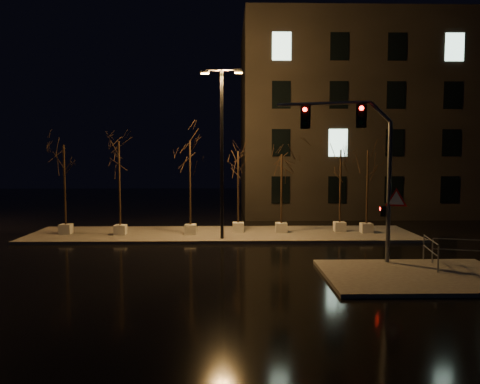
{
  "coord_description": "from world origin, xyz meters",
  "views": [
    {
      "loc": [
        0.43,
        -20.68,
        4.61
      ],
      "look_at": [
        0.93,
        2.48,
        2.8
      ],
      "focal_mm": 35.0,
      "sensor_mm": 36.0,
      "label": 1
    }
  ],
  "objects": [
    {
      "name": "tree_1",
      "position": [
        -5.77,
        5.63,
        4.24
      ],
      "size": [
        1.8,
        1.8,
        5.4
      ],
      "color": "#BBBAAF",
      "rests_on": "median"
    },
    {
      "name": "tree_6",
      "position": [
        8.34,
        5.99,
        3.85
      ],
      "size": [
        1.8,
        1.8,
        4.88
      ],
      "color": "#BBBAAF",
      "rests_on": "median"
    },
    {
      "name": "tree_0",
      "position": [
        -8.94,
        5.96,
        4.1
      ],
      "size": [
        1.8,
        1.8,
        5.2
      ],
      "color": "#BBBAAF",
      "rests_on": "median"
    },
    {
      "name": "tree_2",
      "position": [
        -1.82,
        5.74,
        4.27
      ],
      "size": [
        1.8,
        1.8,
        5.44
      ],
      "color": "#BBBAAF",
      "rests_on": "median"
    },
    {
      "name": "streetlight_main",
      "position": [
        0.0,
        4.26,
        5.33
      ],
      "size": [
        2.25,
        0.55,
        8.99
      ],
      "rotation": [
        0.0,
        0.0,
        -0.14
      ],
      "color": "black",
      "rests_on": "median"
    },
    {
      "name": "tree_4",
      "position": [
        3.42,
        6.25,
        3.68
      ],
      "size": [
        1.8,
        1.8,
        4.65
      ],
      "color": "#BBBAAF",
      "rests_on": "median"
    },
    {
      "name": "building",
      "position": [
        14.0,
        18.0,
        7.5
      ],
      "size": [
        25.0,
        12.0,
        15.0
      ],
      "primitive_type": "cube",
      "color": "black",
      "rests_on": "ground"
    },
    {
      "name": "tree_3",
      "position": [
        0.91,
        6.45,
        3.83
      ],
      "size": [
        1.8,
        1.8,
        4.85
      ],
      "color": "#BBBAAF",
      "rests_on": "median"
    },
    {
      "name": "guard_rail_b",
      "position": [
        8.55,
        -2.18,
        0.85
      ],
      "size": [
        0.42,
        2.26,
        1.08
      ],
      "rotation": [
        0.0,
        0.0,
        1.41
      ],
      "color": "slate",
      "rests_on": "sidewalk_corner"
    },
    {
      "name": "guard_rail_a",
      "position": [
        10.0,
        -2.03,
        0.84
      ],
      "size": [
        2.38,
        0.69,
        1.06
      ],
      "rotation": [
        0.0,
        0.0,
        -0.27
      ],
      "color": "slate",
      "rests_on": "sidewalk_corner"
    },
    {
      "name": "median",
      "position": [
        0.0,
        6.0,
        0.07
      ],
      "size": [
        22.0,
        5.0,
        0.15
      ],
      "primitive_type": "cube",
      "color": "#47443F",
      "rests_on": "ground"
    },
    {
      "name": "tree_5",
      "position": [
        6.91,
        6.52,
        3.89
      ],
      "size": [
        1.8,
        1.8,
        4.93
      ],
      "color": "#BBBAAF",
      "rests_on": "median"
    },
    {
      "name": "ground",
      "position": [
        0.0,
        0.0,
        0.0
      ],
      "size": [
        90.0,
        90.0,
        0.0
      ],
      "primitive_type": "plane",
      "color": "black",
      "rests_on": "ground"
    },
    {
      "name": "traffic_signal_mast",
      "position": [
        5.98,
        -1.2,
        4.57
      ],
      "size": [
        5.3,
        1.67,
        6.73
      ],
      "rotation": [
        0.0,
        0.0,
        -0.28
      ],
      "color": "slate",
      "rests_on": "sidewalk_corner"
    },
    {
      "name": "sidewalk_corner",
      "position": [
        7.5,
        -3.5,
        0.07
      ],
      "size": [
        7.0,
        5.0,
        0.15
      ],
      "primitive_type": "cube",
      "color": "#47443F",
      "rests_on": "ground"
    }
  ]
}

